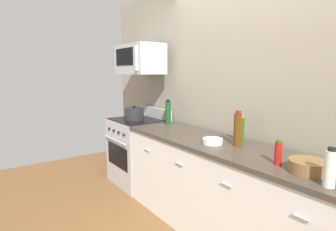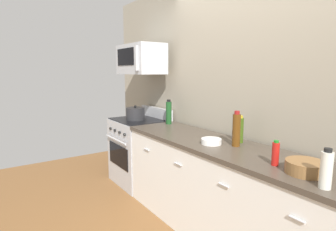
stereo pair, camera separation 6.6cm
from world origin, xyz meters
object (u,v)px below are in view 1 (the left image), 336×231
at_px(range_oven, 138,151).
at_px(bottle_vinegar_white, 330,168).
at_px(bottle_olive_oil, 241,130).
at_px(bowl_white_ceramic, 213,141).
at_px(stockpot, 134,114).
at_px(microwave, 140,59).
at_px(bottle_wine_amber, 238,129).
at_px(bottle_hot_sauce_red, 278,153).
at_px(bowl_wooden_salad, 308,166).
at_px(bottle_wine_green, 168,112).

bearing_deg(range_oven, bottle_vinegar_white, -4.62).
xyz_separation_m(bottle_vinegar_white, bottle_olive_oil, (-0.97, 0.40, 0.01)).
height_order(bottle_olive_oil, bowl_white_ceramic, bottle_olive_oil).
height_order(bottle_vinegar_white, stockpot, bottle_vinegar_white).
xyz_separation_m(bowl_white_ceramic, stockpot, (-1.55, 0.02, 0.06)).
bearing_deg(microwave, bottle_wine_amber, 0.43).
height_order(bottle_hot_sauce_red, bowl_wooden_salad, bottle_hot_sauce_red).
relative_size(microwave, bottle_hot_sauce_red, 4.05).
distance_m(microwave, bottle_olive_oil, 1.81).
relative_size(range_oven, bottle_wine_green, 3.40).
bearing_deg(bottle_olive_oil, bowl_white_ceramic, -114.66).
bearing_deg(microwave, bottle_wine_green, 12.63).
xyz_separation_m(bottle_olive_oil, bowl_white_ceramic, (-0.12, -0.26, -0.10)).
bearing_deg(stockpot, range_oven, 90.00).
distance_m(bottle_wine_green, bowl_white_ceramic, 1.07).
relative_size(bottle_wine_amber, bowl_white_ceramic, 1.70).
distance_m(bottle_vinegar_white, bowl_wooden_salad, 0.24).
bearing_deg(microwave, range_oven, -90.29).
relative_size(bottle_hot_sauce_red, bowl_white_ceramic, 0.98).
bearing_deg(bottle_olive_oil, bottle_wine_amber, -63.81).
bearing_deg(microwave, bottle_olive_oil, 4.75).
xyz_separation_m(bottle_wine_amber, bottle_vinegar_white, (0.91, -0.27, -0.04)).
relative_size(bottle_wine_green, stockpot, 1.21).
distance_m(bottle_wine_green, stockpot, 0.56).
bearing_deg(range_oven, bowl_wooden_salad, -1.86).
xyz_separation_m(range_oven, bottle_wine_amber, (1.73, 0.06, 0.60)).
xyz_separation_m(bottle_wine_green, bowl_white_ceramic, (1.04, -0.23, -0.12)).
distance_m(range_oven, bottle_vinegar_white, 2.70).
xyz_separation_m(microwave, bottle_wine_green, (0.51, 0.11, -0.68)).
relative_size(bottle_vinegar_white, bottle_hot_sauce_red, 1.29).
bearing_deg(bowl_wooden_salad, microwave, 177.09).
xyz_separation_m(bottle_vinegar_white, bottle_hot_sauce_red, (-0.40, 0.11, -0.03)).
relative_size(bowl_wooden_salad, stockpot, 0.98).
height_order(bottle_wine_green, bottle_hot_sauce_red, bottle_wine_green).
bearing_deg(bottle_olive_oil, bottle_hot_sauce_red, -26.63).
height_order(bowl_white_ceramic, stockpot, stockpot).
xyz_separation_m(bottle_wine_green, bowl_wooden_salad, (1.94, -0.24, -0.10)).
height_order(microwave, bottle_wine_green, microwave).
height_order(microwave, bottle_olive_oil, microwave).
distance_m(bottle_wine_green, bowl_wooden_salad, 1.95).
height_order(microwave, bottle_wine_amber, microwave).
distance_m(range_oven, stockpot, 0.54).
distance_m(bowl_white_ceramic, stockpot, 1.55).
relative_size(microwave, bottle_olive_oil, 2.87).
relative_size(microwave, bowl_white_ceramic, 3.95).
bearing_deg(bottle_olive_oil, range_oven, -173.73).
bearing_deg(bottle_olive_oil, stockpot, -171.92).
bearing_deg(bottle_wine_amber, bottle_olive_oil, 116.19).
bearing_deg(bottle_wine_amber, bottle_hot_sauce_red, -17.56).
height_order(range_oven, bowl_wooden_salad, range_oven).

